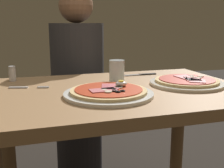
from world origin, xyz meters
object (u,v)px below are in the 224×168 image
water_glass_near (117,73)px  knife (140,75)px  pizza_across_left (187,82)px  dining_table (118,121)px  salt_shaker (12,74)px  pizza_foreground (109,92)px  fork (26,87)px  diner_person (78,92)px

water_glass_near → knife: 0.22m
pizza_across_left → knife: pizza_across_left is taller
water_glass_near → knife: size_ratio=0.50×
dining_table → knife: size_ratio=5.26×
salt_shaker → pizza_foreground: bearing=-47.8°
pizza_foreground → salt_shaker: size_ratio=4.77×
water_glass_near → fork: water_glass_near is taller
fork → salt_shaker: 0.17m
fork → diner_person: size_ratio=0.13×
pizza_foreground → diner_person: diner_person is taller
fork → knife: bearing=13.4°
pizza_foreground → pizza_across_left: pizza_foreground is taller
pizza_across_left → salt_shaker: bearing=157.4°
fork → knife: knife is taller
pizza_foreground → pizza_across_left: size_ratio=1.04×
knife → salt_shaker: size_ratio=2.91×
dining_table → salt_shaker: (-0.41, 0.27, 0.17)m
pizza_across_left → water_glass_near: 0.30m
dining_table → pizza_across_left: (0.29, -0.02, 0.15)m
water_glass_near → salt_shaker: bearing=158.6°
dining_table → water_glass_near: size_ratio=10.43×
water_glass_near → fork: 0.38m
dining_table → fork: fork is taller
pizza_foreground → fork: 0.35m
salt_shaker → diner_person: (0.36, 0.37, -0.20)m
pizza_across_left → water_glass_near: size_ratio=3.11×
fork → salt_shaker: size_ratio=2.33×
dining_table → salt_shaker: 0.52m
dining_table → knife: bearing=51.1°
knife → salt_shaker: 0.60m
dining_table → pizza_foreground: 0.19m
pizza_foreground → water_glass_near: water_glass_near is taller
knife → water_glass_near: bearing=-140.6°
dining_table → fork: (-0.35, 0.11, 0.14)m
pizza_foreground → diner_person: 0.76m
pizza_across_left → pizza_foreground: bearing=-167.7°
dining_table → water_glass_near: (0.03, 0.10, 0.18)m
pizza_across_left → fork: (-0.65, 0.13, -0.01)m
dining_table → fork: bearing=162.4°
salt_shaker → diner_person: diner_person is taller
water_glass_near → salt_shaker: 0.46m
fork → salt_shaker: salt_shaker is taller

